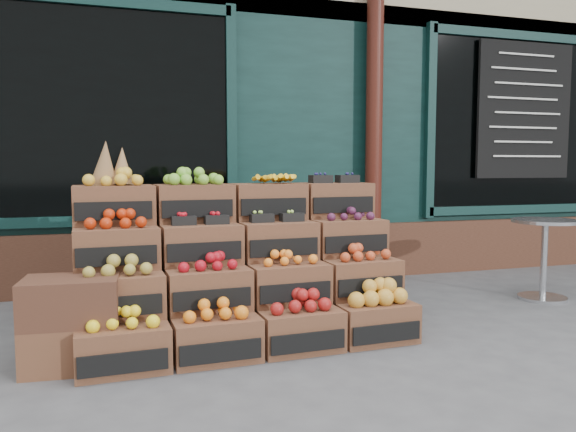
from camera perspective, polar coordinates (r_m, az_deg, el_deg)
name	(u,v)px	position (r m, az deg, el deg)	size (l,w,h in m)	color
ground	(345,345)	(4.03, 5.84, -12.91)	(60.00, 60.00, 0.00)	#4C4C4F
shop_facade	(214,90)	(8.84, -7.50, 12.58)	(12.00, 6.24, 4.80)	black
crate_display	(239,276)	(4.16, -5.03, -6.10)	(2.32, 1.20, 1.43)	brown
spare_crates	(72,323)	(3.76, -21.09, -10.11)	(0.59, 0.43, 0.56)	brown
bistro_table	(544,250)	(5.73, 24.58, -3.13)	(0.60, 0.60, 0.75)	#ACAEB2
shopkeeper	(87,188)	(6.17, -19.77, 2.70)	(0.74, 0.49, 2.03)	#1A5B31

